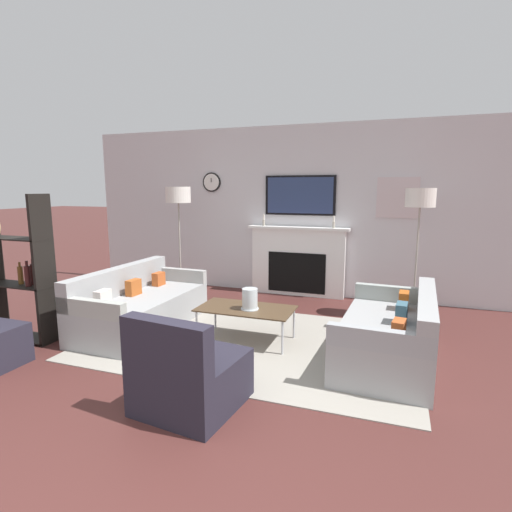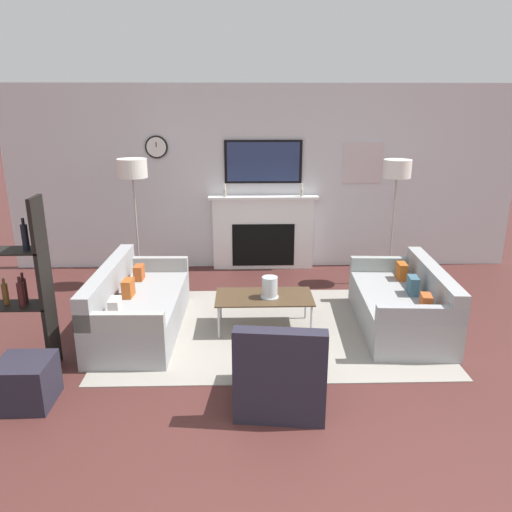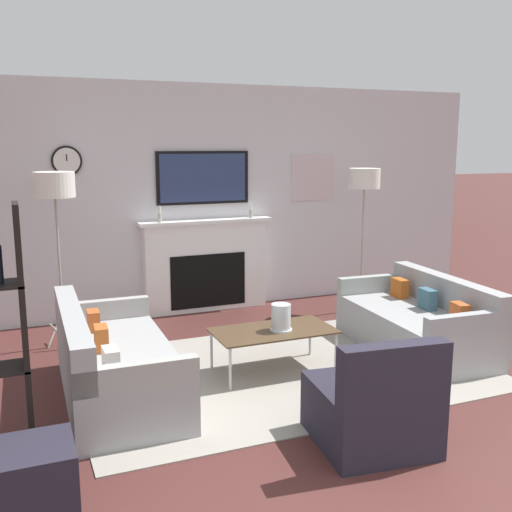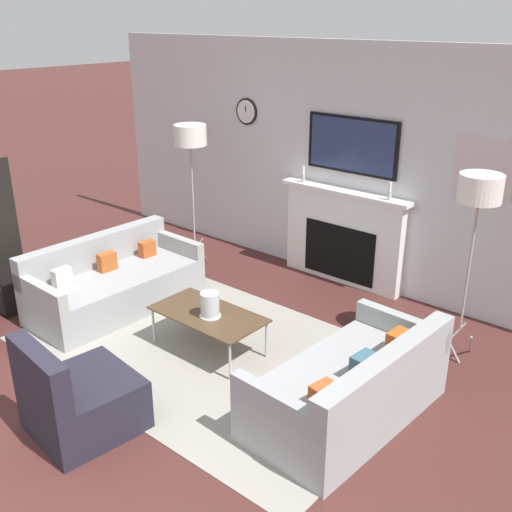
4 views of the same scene
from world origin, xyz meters
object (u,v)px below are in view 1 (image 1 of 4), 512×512
(couch_right, at_px, (391,336))
(floor_lamp_left, at_px, (178,197))
(couch_left, at_px, (140,307))
(armchair, at_px, (189,376))
(floor_lamp_right, at_px, (420,200))
(shelf_unit, at_px, (18,270))
(coffee_table, at_px, (246,310))
(hurricane_candle, at_px, (250,300))

(couch_right, relative_size, floor_lamp_left, 0.98)
(couch_left, distance_m, armchair, 2.07)
(floor_lamp_right, bearing_deg, shelf_unit, -152.39)
(couch_left, bearing_deg, couch_right, -0.05)
(couch_left, xyz_separation_m, floor_lamp_left, (-0.26, 1.45, 1.32))
(shelf_unit, bearing_deg, floor_lamp_left, 70.66)
(coffee_table, distance_m, floor_lamp_right, 2.61)
(armchair, height_order, floor_lamp_left, floor_lamp_left)
(hurricane_candle, xyz_separation_m, floor_lamp_left, (-1.72, 1.47, 1.09))
(couch_left, xyz_separation_m, armchair, (1.48, -1.45, -0.00))
(couch_left, distance_m, coffee_table, 1.41)
(couch_right, height_order, hurricane_candle, couch_right)
(hurricane_candle, distance_m, floor_lamp_left, 2.51)
(couch_left, distance_m, couch_right, 2.96)
(floor_lamp_right, bearing_deg, floor_lamp_left, -180.00)
(armchair, height_order, shelf_unit, shelf_unit)
(couch_left, bearing_deg, shelf_unit, -143.35)
(hurricane_candle, bearing_deg, couch_right, 0.49)
(couch_left, relative_size, coffee_table, 1.71)
(shelf_unit, bearing_deg, couch_left, 36.65)
(coffee_table, xyz_separation_m, hurricane_candle, (0.06, -0.03, 0.13))
(floor_lamp_left, bearing_deg, couch_right, -24.36)
(couch_right, distance_m, floor_lamp_left, 3.77)
(couch_left, relative_size, floor_lamp_right, 1.06)
(floor_lamp_left, relative_size, floor_lamp_right, 1.01)
(coffee_table, bearing_deg, couch_left, -179.38)
(coffee_table, distance_m, shelf_unit, 2.61)
(armchair, bearing_deg, couch_left, 135.67)
(hurricane_candle, relative_size, floor_lamp_left, 0.13)
(coffee_table, relative_size, floor_lamp_left, 0.61)
(couch_right, relative_size, coffee_table, 1.59)
(hurricane_candle, bearing_deg, floor_lamp_right, 39.93)
(coffee_table, bearing_deg, hurricane_candle, -27.38)
(couch_right, relative_size, floor_lamp_right, 0.99)
(couch_right, height_order, floor_lamp_right, floor_lamp_right)
(coffee_table, bearing_deg, shelf_unit, -162.12)
(coffee_table, distance_m, hurricane_candle, 0.14)
(couch_left, bearing_deg, floor_lamp_left, 100.05)
(floor_lamp_left, distance_m, floor_lamp_right, 3.48)
(couch_left, bearing_deg, armchair, -44.33)
(floor_lamp_left, bearing_deg, coffee_table, -40.88)
(couch_right, height_order, armchair, armchair)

